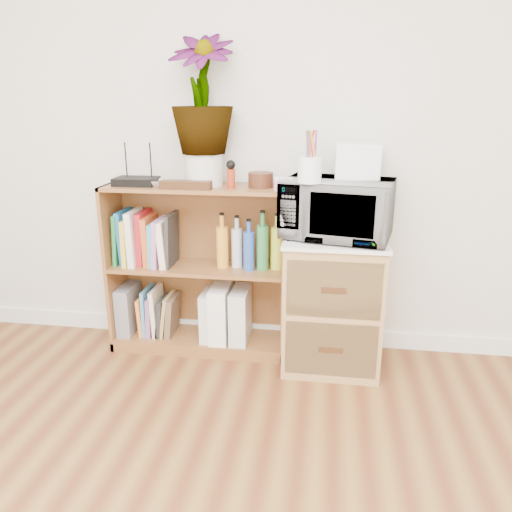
# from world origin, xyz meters

# --- Properties ---
(skirting_board) EXTENTS (4.00, 0.02, 0.10)m
(skirting_board) POSITION_xyz_m (0.00, 2.24, 0.05)
(skirting_board) COLOR white
(skirting_board) RESTS_ON ground
(bookshelf) EXTENTS (1.00, 0.30, 0.95)m
(bookshelf) POSITION_xyz_m (-0.35, 2.10, 0.47)
(bookshelf) COLOR brown
(bookshelf) RESTS_ON ground
(wicker_unit) EXTENTS (0.50, 0.45, 0.70)m
(wicker_unit) POSITION_xyz_m (0.40, 2.02, 0.35)
(wicker_unit) COLOR #9E7542
(wicker_unit) RESTS_ON ground
(microwave) EXTENTS (0.59, 0.46, 0.29)m
(microwave) POSITION_xyz_m (0.40, 2.02, 0.87)
(microwave) COLOR silver
(microwave) RESTS_ON wicker_unit
(pen_cup) EXTENTS (0.11, 0.11, 0.12)m
(pen_cup) POSITION_xyz_m (0.26, 1.90, 1.08)
(pen_cup) COLOR white
(pen_cup) RESTS_ON microwave
(small_appliance) EXTENTS (0.22, 0.18, 0.17)m
(small_appliance) POSITION_xyz_m (0.49, 2.09, 1.10)
(small_appliance) COLOR white
(small_appliance) RESTS_ON microwave
(router) EXTENTS (0.22, 0.15, 0.04)m
(router) POSITION_xyz_m (-0.67, 2.08, 0.97)
(router) COLOR black
(router) RESTS_ON bookshelf
(white_bowl) EXTENTS (0.13, 0.13, 0.03)m
(white_bowl) POSITION_xyz_m (-0.56, 2.07, 0.97)
(white_bowl) COLOR silver
(white_bowl) RESTS_ON bookshelf
(plant_pot) EXTENTS (0.20, 0.20, 0.17)m
(plant_pot) POSITION_xyz_m (-0.31, 2.12, 1.03)
(plant_pot) COLOR silver
(plant_pot) RESTS_ON bookshelf
(potted_plant) EXTENTS (0.33, 0.33, 0.59)m
(potted_plant) POSITION_xyz_m (-0.31, 2.12, 1.42)
(potted_plant) COLOR #34752F
(potted_plant) RESTS_ON plant_pot
(trinket_box) EXTENTS (0.27, 0.07, 0.04)m
(trinket_box) POSITION_xyz_m (-0.37, 2.00, 0.97)
(trinket_box) COLOR #341E0E
(trinket_box) RESTS_ON bookshelf
(kokeshi_doll) EXTENTS (0.04, 0.04, 0.10)m
(kokeshi_doll) POSITION_xyz_m (-0.15, 2.06, 1.00)
(kokeshi_doll) COLOR maroon
(kokeshi_doll) RESTS_ON bookshelf
(wooden_bowl) EXTENTS (0.13, 0.13, 0.08)m
(wooden_bowl) POSITION_xyz_m (-0.00, 2.11, 0.99)
(wooden_bowl) COLOR #381C0F
(wooden_bowl) RESTS_ON bookshelf
(paint_jars) EXTENTS (0.11, 0.04, 0.06)m
(paint_jars) POSITION_xyz_m (0.13, 2.01, 0.98)
(paint_jars) COLOR pink
(paint_jars) RESTS_ON bookshelf
(file_box) EXTENTS (0.08, 0.23, 0.28)m
(file_box) POSITION_xyz_m (-0.78, 2.10, 0.21)
(file_box) COLOR slate
(file_box) RESTS_ON bookshelf
(magazine_holder_left) EXTENTS (0.09, 0.23, 0.28)m
(magazine_holder_left) POSITION_xyz_m (-0.28, 2.09, 0.21)
(magazine_holder_left) COLOR silver
(magazine_holder_left) RESTS_ON bookshelf
(magazine_holder_mid) EXTENTS (0.10, 0.26, 0.32)m
(magazine_holder_mid) POSITION_xyz_m (-0.22, 2.09, 0.23)
(magazine_holder_mid) COLOR white
(magazine_holder_mid) RESTS_ON bookshelf
(magazine_holder_right) EXTENTS (0.10, 0.24, 0.30)m
(magazine_holder_right) POSITION_xyz_m (-0.11, 2.09, 0.22)
(magazine_holder_right) COLOR silver
(magazine_holder_right) RESTS_ON bookshelf
(cookbooks) EXTENTS (0.34, 0.20, 0.31)m
(cookbooks) POSITION_xyz_m (-0.65, 2.10, 0.64)
(cookbooks) COLOR #1E7339
(cookbooks) RESTS_ON bookshelf
(liquor_bottles) EXTENTS (0.37, 0.07, 0.32)m
(liquor_bottles) POSITION_xyz_m (-0.05, 2.10, 0.65)
(liquor_bottles) COLOR gold
(liquor_bottles) RESTS_ON bookshelf
(lower_books) EXTENTS (0.22, 0.19, 0.28)m
(lower_books) POSITION_xyz_m (-0.60, 2.10, 0.19)
(lower_books) COLOR orange
(lower_books) RESTS_ON bookshelf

